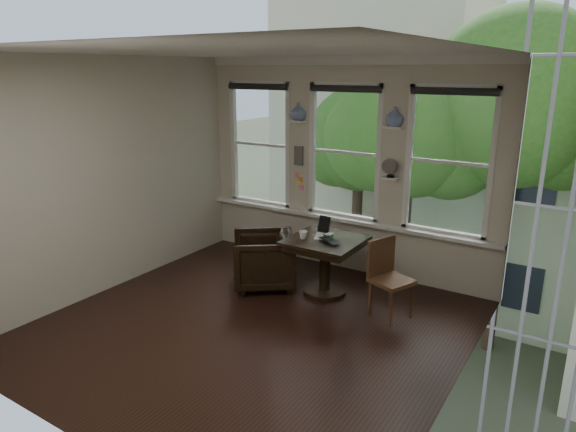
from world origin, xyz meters
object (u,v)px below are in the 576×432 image
Objects in this scene: armchair_left at (263,260)px; mug at (303,235)px; side_chair_right at (392,280)px; table at (325,266)px; laptop at (326,242)px.

armchair_left is 0.72m from mug.
side_chair_right is (1.78, 0.08, 0.09)m from armchair_left.
table is 8.12× the size of mug.
laptop is 0.32m from mug.
laptop is at bearing 59.28° from armchair_left.
side_chair_right is (0.97, -0.15, 0.09)m from table.
armchair_left is at bearing -143.26° from laptop.
mug is (0.57, 0.08, 0.43)m from armchair_left.
mug is (-0.32, -0.03, 0.04)m from laptop.
laptop is (0.08, -0.12, 0.39)m from table.
table is 0.51m from mug.
table is 0.98m from side_chair_right.
laptop is 3.10× the size of mug.
side_chair_right is at bearing 28.26° from laptop.
mug reaches higher than table.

